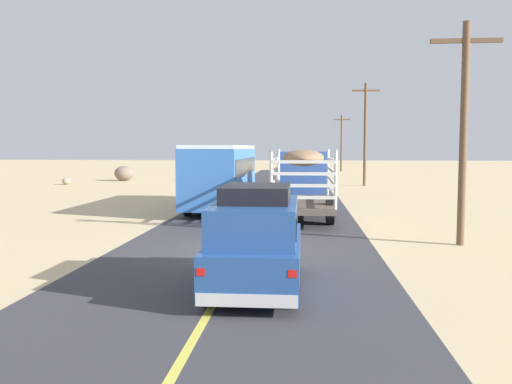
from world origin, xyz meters
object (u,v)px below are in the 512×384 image
(bus, at_px, (222,175))
(boulder_near_shoulder, at_px, (124,173))
(suv_near, at_px, (257,238))
(power_pole_near, at_px, (464,126))
(power_pole_mid, at_px, (365,131))
(power_pole_far, at_px, (341,141))
(boulder_mid_field, at_px, (66,181))
(livestock_truck, at_px, (303,175))

(bus, bearing_deg, boulder_near_shoulder, 119.27)
(suv_near, xyz_separation_m, power_pole_near, (6.07, 6.06, 2.66))
(power_pole_mid, xyz_separation_m, power_pole_far, (0.00, 27.60, -0.48))
(suv_near, bearing_deg, power_pole_mid, 79.78)
(power_pole_mid, distance_m, boulder_mid_field, 25.40)
(power_pole_near, height_order, boulder_mid_field, power_pole_near)
(power_pole_mid, relative_size, boulder_mid_field, 11.63)
(power_pole_far, bearing_deg, bus, -101.44)
(power_pole_near, relative_size, boulder_mid_field, 9.82)
(livestock_truck, xyz_separation_m, power_pole_mid, (5.05, 18.85, 2.68))
(livestock_truck, xyz_separation_m, bus, (-4.14, 1.08, -0.04))
(power_pole_far, relative_size, boulder_near_shoulder, 4.14)
(power_pole_near, bearing_deg, bus, 133.03)
(boulder_mid_field, bearing_deg, bus, -46.99)
(power_pole_mid, bearing_deg, power_pole_near, -90.00)
(power_pole_near, relative_size, power_pole_far, 0.95)
(bus, bearing_deg, power_pole_far, 78.56)
(suv_near, relative_size, boulder_mid_field, 6.43)
(power_pole_near, height_order, power_pole_mid, power_pole_mid)
(boulder_mid_field, bearing_deg, boulder_near_shoulder, 61.25)
(livestock_truck, distance_m, power_pole_mid, 19.69)
(power_pole_near, distance_m, power_pole_far, 55.21)
(power_pole_mid, bearing_deg, boulder_mid_field, -178.26)
(suv_near, xyz_separation_m, boulder_mid_field, (-18.98, 32.90, -0.86))
(suv_near, bearing_deg, boulder_near_shoulder, 112.31)
(power_pole_far, bearing_deg, boulder_near_shoulder, -134.04)
(bus, height_order, power_pole_near, power_pole_near)
(livestock_truck, distance_m, power_pole_far, 46.77)
(bus, distance_m, power_pole_far, 46.34)
(bus, bearing_deg, livestock_truck, -14.64)
(power_pole_near, bearing_deg, livestock_truck, 119.95)
(power_pole_near, relative_size, power_pole_mid, 0.84)
(power_pole_near, distance_m, boulder_near_shoulder, 39.36)
(boulder_near_shoulder, bearing_deg, bus, -60.73)
(power_pole_far, height_order, boulder_mid_field, power_pole_far)
(power_pole_near, xyz_separation_m, power_pole_far, (-0.00, 55.21, 0.18))
(bus, relative_size, power_pole_near, 1.42)
(boulder_near_shoulder, height_order, boulder_mid_field, boulder_near_shoulder)
(livestock_truck, height_order, boulder_mid_field, livestock_truck)
(power_pole_near, bearing_deg, suv_near, -135.02)
(livestock_truck, bearing_deg, power_pole_mid, 75.01)
(suv_near, distance_m, boulder_near_shoulder, 41.74)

